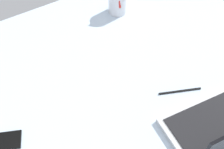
% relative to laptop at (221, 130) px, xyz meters
% --- Properties ---
extents(bed_mattress, '(1.80, 1.40, 0.18)m').
position_rel_laptop_xyz_m(bed_mattress, '(0.11, -0.30, -0.13)').
color(bed_mattress, silver).
rests_on(bed_mattress, ground).
extents(laptop, '(0.35, 0.26, 0.23)m').
position_rel_laptop_xyz_m(laptop, '(0.00, 0.00, 0.00)').
color(laptop, '#B7BABC').
rests_on(laptop, bed_mattress).
extents(snack_cup, '(0.09, 0.09, 0.13)m').
position_rel_laptop_xyz_m(snack_cup, '(-0.07, -0.76, 0.01)').
color(snack_cup, silver).
rests_on(snack_cup, bed_mattress).
extents(cell_phone, '(0.16, 0.12, 0.01)m').
position_rel_laptop_xyz_m(cell_phone, '(0.65, -0.38, -0.04)').
color(cell_phone, black).
rests_on(cell_phone, bed_mattress).
extents(charger_cable, '(0.16, 0.07, 0.01)m').
position_rel_laptop_xyz_m(charger_cable, '(-0.01, -0.22, -0.04)').
color(charger_cable, black).
rests_on(charger_cable, bed_mattress).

